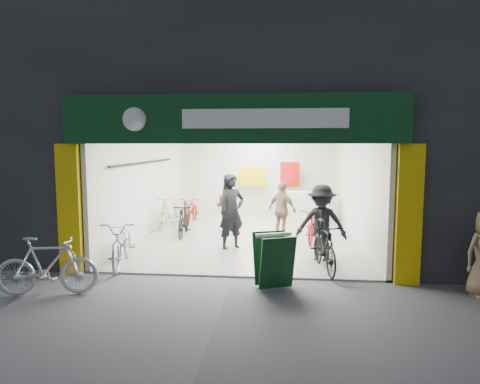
# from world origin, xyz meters

# --- Properties ---
(ground) EXTENTS (60.00, 60.00, 0.00)m
(ground) POSITION_xyz_m (0.00, 0.00, 0.00)
(ground) COLOR #56565B
(ground) RESTS_ON ground
(building) EXTENTS (17.00, 10.27, 8.00)m
(building) POSITION_xyz_m (0.91, 4.99, 4.31)
(building) COLOR #232326
(building) RESTS_ON ground
(bike_left_front) EXTENTS (1.02, 2.01, 1.01)m
(bike_left_front) POSITION_xyz_m (-2.44, 0.60, 0.50)
(bike_left_front) COLOR #AAA9AE
(bike_left_front) RESTS_ON ground
(bike_left_midfront) EXTENTS (0.56, 1.63, 0.96)m
(bike_left_midfront) POSITION_xyz_m (-1.80, 3.53, 0.48)
(bike_left_midfront) COLOR black
(bike_left_midfront) RESTS_ON ground
(bike_left_midback) EXTENTS (0.59, 1.68, 0.88)m
(bike_left_midback) POSITION_xyz_m (-2.01, 5.54, 0.44)
(bike_left_midback) COLOR maroon
(bike_left_midback) RESTS_ON ground
(bike_left_back) EXTENTS (0.77, 1.79, 1.04)m
(bike_left_back) POSITION_xyz_m (-2.50, 4.63, 0.52)
(bike_left_back) COLOR #ADADB1
(bike_left_back) RESTS_ON ground
(bike_right_front) EXTENTS (0.75, 1.79, 1.04)m
(bike_right_front) POSITION_xyz_m (1.80, 0.60, 0.52)
(bike_right_front) COLOR black
(bike_right_front) RESTS_ON ground
(bike_right_mid) EXTENTS (0.94, 1.80, 0.90)m
(bike_right_mid) POSITION_xyz_m (1.80, 3.34, 0.45)
(bike_right_mid) COLOR maroon
(bike_right_mid) RESTS_ON ground
(bike_right_back) EXTENTS (0.72, 1.66, 0.96)m
(bike_right_back) POSITION_xyz_m (2.34, 6.16, 0.48)
(bike_right_back) COLOR #ABAAAF
(bike_right_back) RESTS_ON ground
(parked_bike) EXTENTS (1.77, 0.83, 1.02)m
(parked_bike) POSITION_xyz_m (-3.06, -1.27, 0.51)
(parked_bike) COLOR silver
(parked_bike) RESTS_ON ground
(customer_a) EXTENTS (0.82, 0.78, 1.88)m
(customer_a) POSITION_xyz_m (-0.29, 2.23, 0.94)
(customer_a) COLOR black
(customer_a) RESTS_ON ground
(customer_b) EXTENTS (0.86, 0.75, 1.51)m
(customer_b) POSITION_xyz_m (-0.67, 4.31, 0.75)
(customer_b) COLOR #3D2E1B
(customer_b) RESTS_ON ground
(customer_c) EXTENTS (1.22, 0.87, 1.72)m
(customer_c) POSITION_xyz_m (1.80, 1.32, 0.86)
(customer_c) COLOR black
(customer_c) RESTS_ON ground
(customer_d) EXTENTS (0.95, 0.87, 1.56)m
(customer_d) POSITION_xyz_m (0.94, 3.76, 0.78)
(customer_d) COLOR #896C4F
(customer_d) RESTS_ON ground
(sandwich_board) EXTENTS (0.82, 0.83, 0.97)m
(sandwich_board) POSITION_xyz_m (0.80, -0.50, 0.54)
(sandwich_board) COLOR #0E3A19
(sandwich_board) RESTS_ON ground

